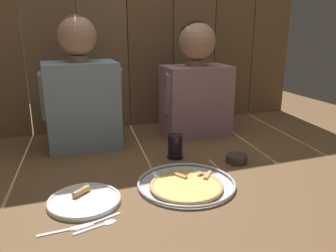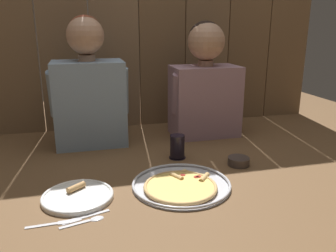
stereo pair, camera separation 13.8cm
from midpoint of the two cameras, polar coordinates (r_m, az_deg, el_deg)
ground_plane at (r=1.40m, az=3.91°, el=-8.26°), size 3.20×3.20×0.00m
pizza_tray at (r=1.30m, az=5.24°, el=-9.80°), size 0.37×0.37×0.03m
dinner_plate at (r=1.25m, az=-11.71°, el=-11.41°), size 0.25×0.25×0.03m
drinking_glass at (r=1.56m, az=4.10°, el=-3.52°), size 0.08×0.08×0.11m
dipping_bowl at (r=1.53m, az=14.21°, el=-5.68°), size 0.09×0.09×0.03m
table_fork at (r=1.12m, az=-15.64°, el=-15.53°), size 0.13×0.02×0.01m
table_knife at (r=1.13m, az=-10.09°, el=-14.70°), size 0.15×0.06×0.01m
table_spoon at (r=1.11m, az=-9.33°, el=-15.21°), size 0.14×0.05×0.01m
diner_left at (r=1.72m, az=-10.82°, el=6.18°), size 0.38×0.23×0.63m
diner_right at (r=1.86m, az=8.31°, el=7.03°), size 0.39×0.22×0.61m
wooden_backdrop_wall at (r=2.02m, az=-2.95°, el=18.82°), size 2.19×0.03×1.34m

